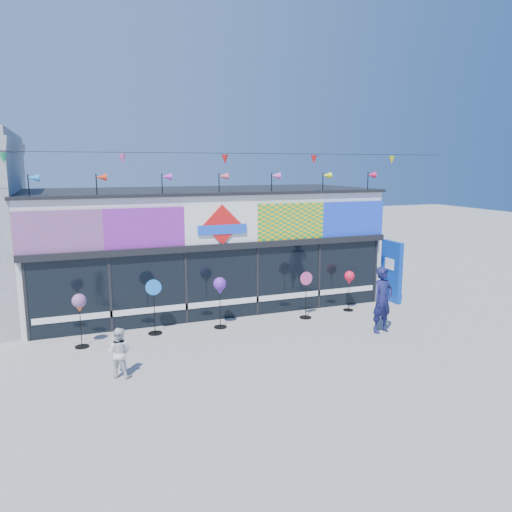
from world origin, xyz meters
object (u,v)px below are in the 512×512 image
blue_sign (391,271)px  spinner_1 (154,305)px  spinner_3 (306,294)px  child (119,352)px  spinner_4 (349,279)px  spinner_0 (79,305)px  spinner_2 (220,287)px  adult_man (383,300)px

blue_sign → spinner_1: blue_sign is taller
spinner_3 → child: (-6.19, -2.57, -0.22)m
spinner_4 → spinner_1: bearing=-179.6°
spinner_0 → spinner_3: size_ratio=0.98×
spinner_0 → spinner_1: (2.08, 0.40, -0.34)m
spinner_4 → child: spinner_4 is taller
spinner_1 → spinner_4: size_ratio=1.19×
spinner_4 → child: (-7.95, -2.81, -0.52)m
blue_sign → spinner_3: blue_sign is taller
blue_sign → spinner_2: blue_sign is taller
spinner_0 → adult_man: size_ratio=0.76×
spinner_2 → adult_man: bearing=-25.7°
spinner_0 → spinner_4: (8.73, 0.44, -0.10)m
spinner_0 → spinner_4: spinner_0 is taller
spinner_0 → spinner_1: size_ratio=0.92×
spinner_0 → spinner_4: 8.74m
spinner_2 → spinner_0: bearing=-176.4°
spinner_1 → spinner_2: 2.03m
spinner_2 → child: (-3.28, -2.63, -0.67)m
spinner_1 → spinner_3: size_ratio=1.07×
spinner_2 → adult_man: adult_man is taller
spinner_4 → spinner_0: bearing=-177.1°
spinner_2 → adult_man: size_ratio=0.80×
adult_man → child: 7.72m
blue_sign → adult_man: bearing=-129.2°
spinner_4 → spinner_2: bearing=-177.8°
spinner_3 → adult_man: (1.51, -2.07, 0.18)m
child → adult_man: bearing=-144.7°
spinner_0 → spinner_1: bearing=10.8°
spinner_4 → adult_man: bearing=-96.4°
spinner_3 → spinner_1: bearing=177.7°
spinner_2 → child: bearing=-141.3°
spinner_2 → spinner_3: 2.94m
blue_sign → child: size_ratio=1.85×
blue_sign → spinner_0: size_ratio=1.47×
spinner_1 → child: 3.07m
child → spinner_0: bearing=-40.1°
adult_man → child: (-7.69, -0.50, -0.39)m
spinner_1 → spinner_4: bearing=0.4°
spinner_0 → spinner_2: bearing=3.6°
spinner_3 → child: bearing=-157.4°
spinner_2 → spinner_4: bearing=2.2°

